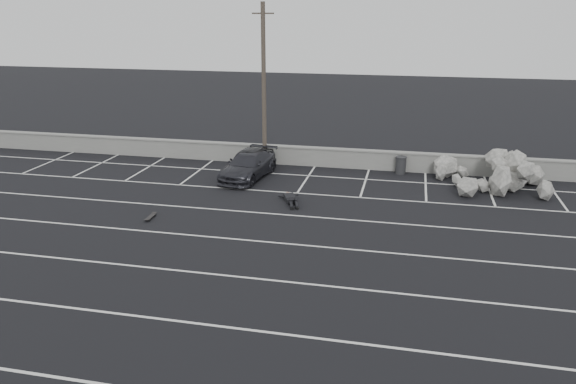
% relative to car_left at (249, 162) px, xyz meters
% --- Properties ---
extents(ground, '(120.00, 120.00, 0.00)m').
position_rel_car_left_xyz_m(ground, '(2.07, -11.35, -0.72)').
color(ground, black).
rests_on(ground, ground).
extents(seawall, '(50.00, 0.45, 1.06)m').
position_rel_car_left_xyz_m(seawall, '(2.07, 2.65, -0.17)').
color(seawall, gray).
rests_on(seawall, ground).
extents(stall_lines, '(36.00, 20.05, 0.01)m').
position_rel_car_left_xyz_m(stall_lines, '(1.99, -6.95, -0.72)').
color(stall_lines, silver).
rests_on(stall_lines, ground).
extents(car_left, '(2.18, 4.40, 1.44)m').
position_rel_car_left_xyz_m(car_left, '(0.00, 0.00, 0.00)').
color(car_left, black).
rests_on(car_left, ground).
extents(car_right, '(2.43, 4.70, 1.30)m').
position_rel_car_left_xyz_m(car_right, '(0.08, -0.42, -0.07)').
color(car_right, '#25252B').
rests_on(car_right, ground).
extents(utility_pole, '(1.16, 0.23, 8.72)m').
position_rel_car_left_xyz_m(utility_pole, '(0.37, 1.85, 3.69)').
color(utility_pole, '#4C4238').
rests_on(utility_pole, ground).
extents(trash_bin, '(0.79, 0.79, 0.92)m').
position_rel_car_left_xyz_m(trash_bin, '(7.76, 2.13, -0.25)').
color(trash_bin, '#292A2C').
rests_on(trash_bin, ground).
extents(riprap_pile, '(5.49, 4.38, 1.08)m').
position_rel_car_left_xyz_m(riprap_pile, '(12.40, 0.51, -0.24)').
color(riprap_pile, '#A5A29B').
rests_on(riprap_pile, ground).
extents(person, '(2.74, 3.17, 0.50)m').
position_rel_car_left_xyz_m(person, '(2.95, -3.48, -0.47)').
color(person, black).
rests_on(person, ground).
extents(skateboard, '(0.25, 0.80, 0.09)m').
position_rel_car_left_xyz_m(skateboard, '(-2.24, -7.02, -0.65)').
color(skateboard, black).
rests_on(skateboard, ground).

